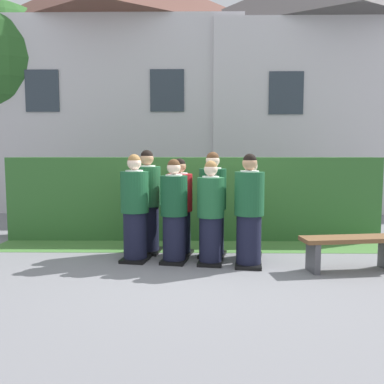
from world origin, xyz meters
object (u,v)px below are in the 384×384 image
Objects in this scene: student_rear_row_0 at (147,204)px; student_rear_row_3 at (250,211)px; wooden_bench at (351,246)px; student_front_row_1 at (174,214)px; student_front_row_2 at (211,215)px; student_front_row_0 at (135,210)px; student_rear_row_2 at (212,207)px; student_in_red_blazer at (180,209)px; student_front_row_3 at (249,213)px.

student_rear_row_0 is 1.68m from student_rear_row_3.
student_rear_row_0 is 1.18× the size of wooden_bench.
student_front_row_2 is (0.55, -0.08, -0.01)m from student_front_row_1.
student_rear_row_0 is at bearing 129.09° from student_front_row_1.
student_rear_row_2 is at bearing 13.08° from student_front_row_0.
student_front_row_1 reaches higher than student_front_row_2.
student_rear_row_2 reaches higher than student_front_row_1.
student_rear_row_2 is (1.19, 0.28, 0.02)m from student_front_row_0.
student_in_red_blazer is at bearing 81.45° from student_front_row_1.
student_front_row_0 is at bearing 172.22° from student_front_row_1.
student_front_row_3 reaches higher than student_front_row_1.
student_front_row_2 is 0.45m from student_rear_row_2.
student_rear_row_3 is (1.18, 0.29, 0.01)m from student_front_row_1.
student_front_row_0 is at bearing 171.82° from student_front_row_2.
student_in_red_blazer is at bearing 171.05° from student_rear_row_2.
student_rear_row_2 is 1.06× the size of student_rear_row_3.
student_front_row_1 is 0.94× the size of student_rear_row_2.
student_rear_row_0 is 1.09m from student_rear_row_2.
student_rear_row_2 is (-0.51, 0.55, 0.01)m from student_front_row_3.
student_rear_row_0 is at bearing 146.86° from student_front_row_2.
student_front_row_0 reaches higher than student_front_row_1.
student_rear_row_3 is at bearing 6.62° from student_front_row_0.
student_in_red_blazer is (-0.48, 0.52, 0.01)m from student_front_row_2.
student_in_red_blazer reaches higher than student_front_row_2.
wooden_bench is (2.43, -0.83, -0.39)m from student_in_red_blazer.
student_rear_row_2 reaches higher than student_front_row_2.
student_front_row_1 is 0.95× the size of student_front_row_3.
student_front_row_2 is 0.71m from student_in_red_blazer.
student_front_row_2 is 0.94× the size of student_front_row_3.
student_front_row_3 is at bearing -31.68° from student_in_red_blazer.
student_front_row_1 is 0.75m from student_rear_row_0.
student_rear_row_2 is at bearing 158.52° from wooden_bench.
student_front_row_3 reaches higher than student_front_row_2.
student_front_row_0 is 1.00× the size of student_front_row_3.
student_rear_row_0 is at bearing 169.91° from student_rear_row_3.
student_front_row_3 is at bearing -9.28° from student_front_row_0.
student_front_row_2 is at bearing -47.50° from student_in_red_blazer.
student_front_row_3 is 1.21m from student_in_red_blazer.
wooden_bench is (2.50, -0.39, -0.39)m from student_front_row_1.
student_front_row_3 reaches higher than student_front_row_0.
student_rear_row_3 is (0.59, -0.07, -0.05)m from student_rear_row_2.
student_rear_row_0 is (-1.02, 0.67, 0.08)m from student_front_row_2.
student_front_row_3 is 1.75m from student_rear_row_0.
student_rear_row_2 is (0.59, 0.36, 0.05)m from student_front_row_1.
student_front_row_0 is 1.04× the size of student_in_red_blazer.
student_front_row_2 reaches higher than wooden_bench.
wooden_bench is (1.32, -0.68, -0.40)m from student_rear_row_3.
student_rear_row_3 is (1.78, 0.21, -0.03)m from student_front_row_0.
student_rear_row_0 reaches higher than student_front_row_2.
wooden_bench is (1.40, -0.20, -0.43)m from student_front_row_3.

